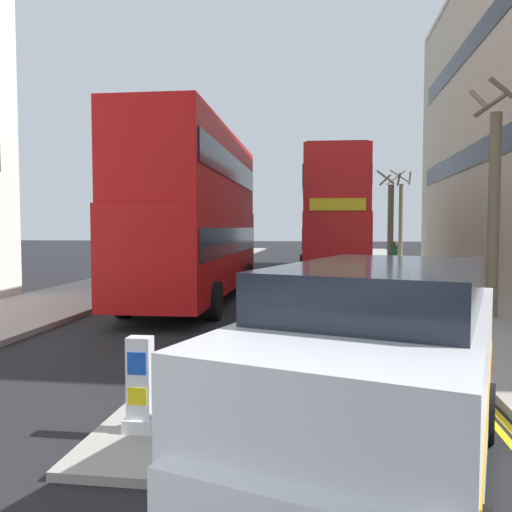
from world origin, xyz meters
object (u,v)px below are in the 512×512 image
at_px(double_decker_bus_away, 197,211).
at_px(taxi_minivan, 378,375).
at_px(keep_left_bollard, 140,388).
at_px(double_decker_bus_oncoming, 330,215).
at_px(pedestrian_far, 394,256).

relative_size(double_decker_bus_away, taxi_minivan, 2.11).
relative_size(keep_left_bollard, taxi_minivan, 0.22).
bearing_deg(keep_left_bollard, taxi_minivan, -15.19).
bearing_deg(keep_left_bollard, double_decker_bus_oncoming, 82.81).
relative_size(keep_left_bollard, double_decker_bus_away, 0.10).
distance_m(keep_left_bollard, double_decker_bus_oncoming, 18.63).
height_order(taxi_minivan, pedestrian_far, taxi_minivan).
distance_m(keep_left_bollard, taxi_minivan, 2.76).
distance_m(double_decker_bus_oncoming, pedestrian_far, 5.11).
bearing_deg(keep_left_bollard, pedestrian_far, 75.36).
bearing_deg(pedestrian_far, double_decker_bus_oncoming, -135.43).
xyz_separation_m(keep_left_bollard, double_decker_bus_away, (-2.12, 11.00, 2.42)).
distance_m(double_decker_bus_away, taxi_minivan, 12.79).
bearing_deg(double_decker_bus_away, pedestrian_far, 53.81).
xyz_separation_m(double_decker_bus_oncoming, pedestrian_far, (3.33, 3.28, -2.04)).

